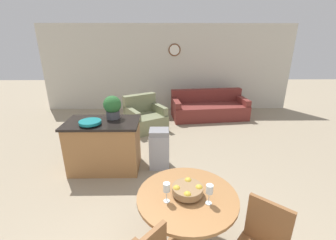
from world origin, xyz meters
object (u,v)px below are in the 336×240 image
(trash_bin, at_px, (159,149))
(teal_bowl, at_px, (90,122))
(kitchen_island, at_px, (104,145))
(armchair, at_px, (145,118))
(dining_table, at_px, (187,208))
(couch, at_px, (209,108))
(wine_glass_left, at_px, (167,188))
(potted_plant, at_px, (112,107))
(fruit_bowl, at_px, (188,190))
(wine_glass_right, at_px, (210,190))

(trash_bin, bearing_deg, teal_bowl, -170.91)
(kitchen_island, distance_m, armchair, 2.04)
(dining_table, relative_size, couch, 0.46)
(kitchen_island, bearing_deg, dining_table, -52.67)
(wine_glass_left, height_order, potted_plant, potted_plant)
(fruit_bowl, distance_m, teal_bowl, 2.16)
(dining_table, distance_m, teal_bowl, 2.19)
(armchair, bearing_deg, trash_bin, -108.51)
(fruit_bowl, bearing_deg, armchair, 101.62)
(trash_bin, distance_m, couch, 3.13)
(teal_bowl, bearing_deg, potted_plant, 45.96)
(teal_bowl, height_order, couch, teal_bowl)
(trash_bin, bearing_deg, kitchen_island, -178.38)
(kitchen_island, xyz_separation_m, couch, (2.42, 2.81, -0.18))
(dining_table, xyz_separation_m, teal_bowl, (-1.47, 1.58, 0.39))
(fruit_bowl, relative_size, teal_bowl, 0.88)
(wine_glass_right, relative_size, armchair, 0.17)
(kitchen_island, height_order, teal_bowl, teal_bowl)
(potted_plant, xyz_separation_m, armchair, (0.40, 1.78, -0.85))
(dining_table, xyz_separation_m, couch, (1.10, 4.53, -0.30))
(teal_bowl, height_order, potted_plant, potted_plant)
(potted_plant, bearing_deg, couch, 49.48)
(dining_table, bearing_deg, wine_glass_left, -157.27)
(wine_glass_right, relative_size, teal_bowl, 0.59)
(wine_glass_left, xyz_separation_m, armchair, (-0.54, 3.77, -0.61))
(wine_glass_right, distance_m, trash_bin, 2.03)
(fruit_bowl, distance_m, wine_glass_left, 0.25)
(teal_bowl, relative_size, armchair, 0.30)
(wine_glass_left, distance_m, armchair, 3.86)
(wine_glass_right, bearing_deg, potted_plant, 123.75)
(couch, bearing_deg, fruit_bowl, -110.18)
(kitchen_island, bearing_deg, potted_plant, 46.03)
(teal_bowl, xyz_separation_m, couch, (2.57, 2.96, -0.69))
(dining_table, xyz_separation_m, wine_glass_left, (-0.22, -0.09, 0.33))
(dining_table, bearing_deg, kitchen_island, 127.33)
(kitchen_island, bearing_deg, teal_bowl, -134.11)
(wine_glass_left, distance_m, trash_bin, 1.93)
(trash_bin, xyz_separation_m, couch, (1.43, 2.78, -0.09))
(kitchen_island, bearing_deg, wine_glass_left, -58.79)
(potted_plant, height_order, armchair, potted_plant)
(fruit_bowl, xyz_separation_m, couch, (1.10, 4.54, -0.53))
(wine_glass_left, height_order, teal_bowl, teal_bowl)
(dining_table, relative_size, fruit_bowl, 3.30)
(dining_table, relative_size, kitchen_island, 0.83)
(dining_table, height_order, fruit_bowl, fruit_bowl)
(wine_glass_right, relative_size, couch, 0.09)
(kitchen_island, relative_size, couch, 0.56)
(wine_glass_right, distance_m, teal_bowl, 2.38)
(couch, bearing_deg, wine_glass_right, -107.51)
(teal_bowl, bearing_deg, kitchen_island, 45.89)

